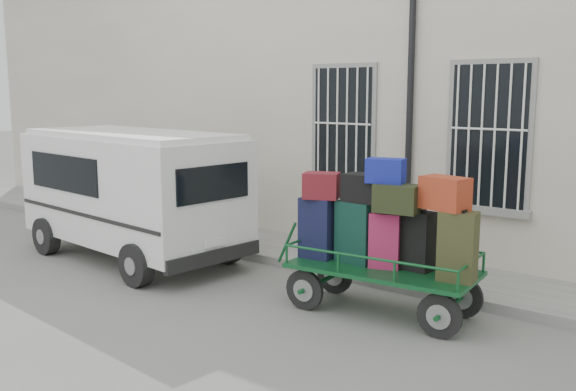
# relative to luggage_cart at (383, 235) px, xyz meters

# --- Properties ---
(ground) EXTENTS (80.00, 80.00, 0.00)m
(ground) POSITION_rel_luggage_cart_xyz_m (-1.92, -0.44, -1.08)
(ground) COLOR slate
(ground) RESTS_ON ground
(building) EXTENTS (24.00, 5.15, 6.00)m
(building) POSITION_rel_luggage_cart_xyz_m (-1.91, 5.06, 1.92)
(building) COLOR beige
(building) RESTS_ON ground
(sidewalk) EXTENTS (24.00, 1.70, 0.15)m
(sidewalk) POSITION_rel_luggage_cart_xyz_m (-1.92, 1.76, -1.00)
(sidewalk) COLOR slate
(sidewalk) RESTS_ON ground
(luggage_cart) EXTENTS (2.93, 1.34, 2.09)m
(luggage_cart) POSITION_rel_luggage_cart_xyz_m (0.00, 0.00, 0.00)
(luggage_cart) COLOR black
(luggage_cart) RESTS_ON ground
(van) EXTENTS (4.62, 2.34, 2.25)m
(van) POSITION_rel_luggage_cart_xyz_m (-4.90, -0.22, 0.21)
(van) COLOR silver
(van) RESTS_ON ground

